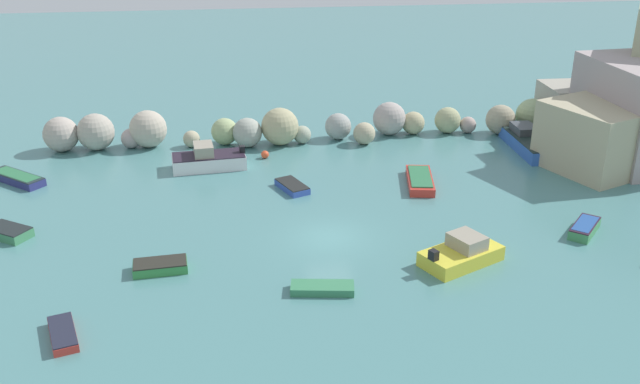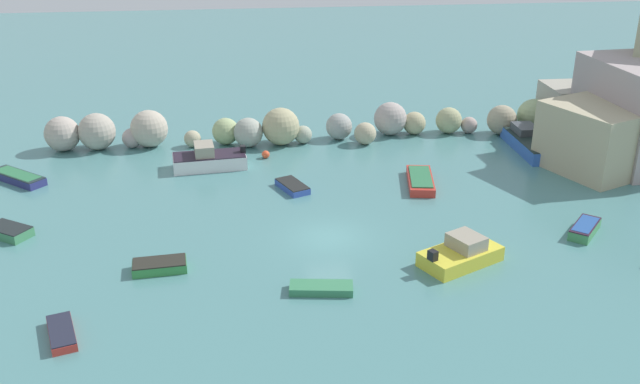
{
  "view_description": "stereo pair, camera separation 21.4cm",
  "coord_description": "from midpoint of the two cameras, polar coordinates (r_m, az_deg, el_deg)",
  "views": [
    {
      "loc": [
        -4.91,
        -34.51,
        17.69
      ],
      "look_at": [
        0.0,
        4.01,
        1.0
      ],
      "focal_mm": 40.1,
      "sensor_mm": 36.0,
      "label": 1
    },
    {
      "loc": [
        -4.7,
        -34.53,
        17.69
      ],
      "look_at": [
        0.0,
        4.01,
        1.0
      ],
      "focal_mm": 40.1,
      "sensor_mm": 36.0,
      "label": 2
    }
  ],
  "objects": [
    {
      "name": "cove_water",
      "position": [
        39.08,
        0.87,
        -3.65
      ],
      "size": [
        160.0,
        160.0,
        0.0
      ],
      "primitive_type": "plane",
      "color": "teal",
      "rests_on": "ground"
    },
    {
      "name": "rock_breakwater",
      "position": [
        53.51,
        -1.7,
        5.27
      ],
      "size": [
        39.29,
        4.07,
        2.76
      ],
      "color": "#AEA196",
      "rests_on": "ground"
    },
    {
      "name": "channel_buoy",
      "position": [
        50.47,
        -4.23,
        3.01
      ],
      "size": [
        0.56,
        0.56,
        0.56
      ],
      "primitive_type": "sphere",
      "color": "#E04C28",
      "rests_on": "cove_water"
    },
    {
      "name": "moored_boat_0",
      "position": [
        37.03,
        11.37,
        -4.83
      ],
      "size": [
        4.65,
        3.75,
        1.48
      ],
      "rotation": [
        0.0,
        0.0,
        0.47
      ],
      "color": "yellow",
      "rests_on": "cove_water"
    },
    {
      "name": "moored_boat_1",
      "position": [
        32.76,
        -19.75,
        -10.55
      ],
      "size": [
        1.77,
        2.87,
        0.42
      ],
      "rotation": [
        0.0,
        0.0,
        1.87
      ],
      "color": "red",
      "rests_on": "cove_water"
    },
    {
      "name": "moored_boat_2",
      "position": [
        54.11,
        16.53,
        3.82
      ],
      "size": [
        2.27,
        6.47,
        1.49
      ],
      "rotation": [
        0.0,
        0.0,
        1.57
      ],
      "color": "blue",
      "rests_on": "cove_water"
    },
    {
      "name": "moored_boat_3",
      "position": [
        42.65,
        -23.47,
        -2.9
      ],
      "size": [
        2.81,
        2.51,
        0.56
      ],
      "rotation": [
        0.0,
        0.0,
        5.7
      ],
      "color": "#3D8054",
      "rests_on": "cove_water"
    },
    {
      "name": "moored_boat_4",
      "position": [
        46.26,
        8.15,
        0.92
      ],
      "size": [
        2.28,
        4.5,
        0.6
      ],
      "rotation": [
        0.0,
        0.0,
        1.4
      ],
      "color": "red",
      "rests_on": "cove_water"
    },
    {
      "name": "moored_boat_5",
      "position": [
        36.63,
        -12.52,
        -5.77
      ],
      "size": [
        2.76,
        1.54,
        0.52
      ],
      "rotation": [
        0.0,
        0.0,
        3.23
      ],
      "color": "#378C44",
      "rests_on": "cove_water"
    },
    {
      "name": "moored_boat_6",
      "position": [
        34.03,
        0.28,
        -7.68
      ],
      "size": [
        3.12,
        1.5,
        0.38
      ],
      "rotation": [
        0.0,
        0.0,
        3.0
      ],
      "color": "#378155",
      "rests_on": "cove_water"
    },
    {
      "name": "moored_boat_7",
      "position": [
        49.0,
        -8.73,
        2.6
      ],
      "size": [
        5.07,
        2.57,
        1.74
      ],
      "rotation": [
        0.0,
        0.0,
        3.24
      ],
      "color": "white",
      "rests_on": "cove_water"
    },
    {
      "name": "moored_boat_8",
      "position": [
        45.1,
        -2.08,
        0.45
      ],
      "size": [
        2.13,
        2.87,
        0.44
      ],
      "rotation": [
        0.0,
        0.0,
        1.97
      ],
      "color": "#3451AF",
      "rests_on": "cove_water"
    },
    {
      "name": "moored_boat_9",
      "position": [
        42.03,
        20.52,
        -2.74
      ],
      "size": [
        2.63,
        2.81,
        0.6
      ],
      "rotation": [
        0.0,
        0.0,
        0.86
      ],
      "color": "#3E8952",
      "rests_on": "cove_water"
    },
    {
      "name": "moored_boat_11",
      "position": [
        50.26,
        -22.85,
        1.1
      ],
      "size": [
        4.08,
        3.73,
        0.55
      ],
      "rotation": [
        0.0,
        0.0,
        2.44
      ],
      "color": "navy",
      "rests_on": "cove_water"
    }
  ]
}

